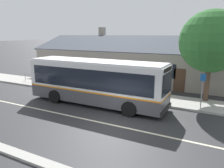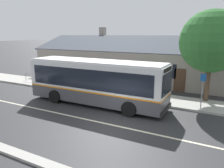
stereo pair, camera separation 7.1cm
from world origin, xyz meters
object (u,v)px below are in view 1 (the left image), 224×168
object	(u,v)px
bench_by_building	(49,81)
street_tree_primary	(212,43)
bench_down_street	(86,85)
transit_bus	(96,81)
bike_rack	(29,76)
bus_stop_sign	(202,87)

from	to	relation	value
bench_by_building	street_tree_primary	world-z (taller)	street_tree_primary
street_tree_primary	bench_down_street	bearing A→B (deg)	-171.87
transit_bus	street_tree_primary	xyz separation A→B (m)	(7.24, 4.30, 2.74)
bench_by_building	bike_rack	bearing A→B (deg)	172.34
transit_bus	bus_stop_sign	bearing A→B (deg)	16.47
street_tree_primary	bus_stop_sign	distance (m)	3.61
bench_by_building	bench_down_street	xyz separation A→B (m)	(4.21, 0.35, -0.00)
transit_bus	bike_rack	xyz separation A→B (m)	(-10.40, 2.96, -1.06)
street_tree_primary	bike_rack	distance (m)	18.09
transit_bus	bike_rack	distance (m)	10.86
bench_down_street	transit_bus	bearing A→B (deg)	-45.33
transit_bus	bench_down_street	xyz separation A→B (m)	(-2.83, 2.86, -1.17)
bench_down_street	street_tree_primary	bearing A→B (deg)	8.13
transit_bus	street_tree_primary	size ratio (longest dim) A/B	1.54
bike_rack	bench_by_building	bearing A→B (deg)	-7.66
transit_bus	bench_by_building	xyz separation A→B (m)	(-7.04, 2.51, -1.17)
bench_by_building	bus_stop_sign	world-z (taller)	bus_stop_sign
bench_down_street	bike_rack	xyz separation A→B (m)	(-7.57, 0.10, 0.11)
bench_down_street	street_tree_primary	distance (m)	10.90
bench_by_building	bike_rack	world-z (taller)	bench_by_building
transit_bus	bike_rack	world-z (taller)	transit_bus
bench_by_building	street_tree_primary	distance (m)	14.91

